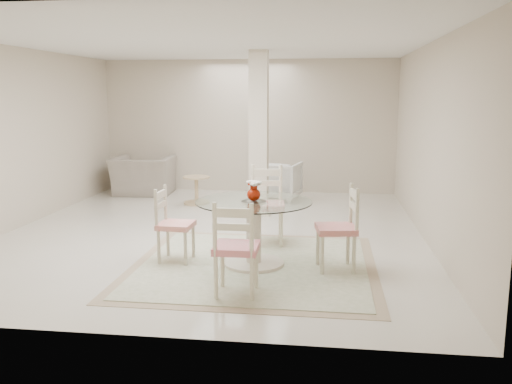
# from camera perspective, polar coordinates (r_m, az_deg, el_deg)

# --- Properties ---
(ground) EXTENTS (7.00, 7.00, 0.00)m
(ground) POSITION_cam_1_polar(r_m,az_deg,el_deg) (8.01, -4.44, -4.23)
(ground) COLOR white
(ground) RESTS_ON ground
(room_shell) EXTENTS (6.02, 7.02, 2.71)m
(room_shell) POSITION_cam_1_polar(r_m,az_deg,el_deg) (7.76, -4.63, 9.17)
(room_shell) COLOR beige
(room_shell) RESTS_ON ground
(column) EXTENTS (0.30, 0.30, 2.70)m
(column) POSITION_cam_1_polar(r_m,az_deg,el_deg) (8.98, 0.30, 6.11)
(column) COLOR beige
(column) RESTS_ON ground
(area_rug) EXTENTS (2.86, 2.86, 0.02)m
(area_rug) POSITION_cam_1_polar(r_m,az_deg,el_deg) (6.45, -0.23, -7.70)
(area_rug) COLOR tan
(area_rug) RESTS_ON ground
(dining_table) EXTENTS (1.35, 1.35, 0.78)m
(dining_table) POSITION_cam_1_polar(r_m,az_deg,el_deg) (6.34, -0.23, -4.34)
(dining_table) COLOR beige
(dining_table) RESTS_ON ground
(red_vase) EXTENTS (0.18, 0.17, 0.24)m
(red_vase) POSITION_cam_1_polar(r_m,az_deg,el_deg) (6.23, -0.21, 0.17)
(red_vase) COLOR #A31A05
(red_vase) RESTS_ON dining_table
(dining_chair_east) EXTENTS (0.50, 0.50, 1.09)m
(dining_chair_east) POSITION_cam_1_polar(r_m,az_deg,el_deg) (6.22, 9.08, -3.12)
(dining_chair_east) COLOR beige
(dining_chair_east) RESTS_ON ground
(dining_chair_north) EXTENTS (0.52, 0.52, 1.16)m
(dining_chair_north) POSITION_cam_1_polar(r_m,az_deg,el_deg) (7.28, 1.13, -0.71)
(dining_chair_north) COLOR #F3EAC8
(dining_chair_north) RESTS_ON ground
(dining_chair_west) EXTENTS (0.42, 0.42, 1.00)m
(dining_chair_west) POSITION_cam_1_polar(r_m,az_deg,el_deg) (6.57, -8.99, -2.81)
(dining_chair_west) COLOR beige
(dining_chair_west) RESTS_ON ground
(dining_chair_south) EXTENTS (0.44, 0.44, 1.09)m
(dining_chair_south) POSITION_cam_1_polar(r_m,az_deg,el_deg) (5.33, -2.20, -5.24)
(dining_chair_south) COLOR beige
(dining_chair_south) RESTS_ON ground
(recliner_taupe) EXTENTS (1.23, 1.09, 0.76)m
(recliner_taupe) POSITION_cam_1_polar(r_m,az_deg,el_deg) (11.19, -11.78, 1.72)
(recliner_taupe) COLOR gray
(recliner_taupe) RESTS_ON ground
(armchair_white) EXTENTS (0.93, 0.95, 0.74)m
(armchair_white) POSITION_cam_1_polar(r_m,az_deg,el_deg) (10.37, 2.35, 1.19)
(armchair_white) COLOR white
(armchair_white) RESTS_ON ground
(side_table) EXTENTS (0.49, 0.49, 0.51)m
(side_table) POSITION_cam_1_polar(r_m,az_deg,el_deg) (10.04, -6.28, 0.08)
(side_table) COLOR tan
(side_table) RESTS_ON ground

